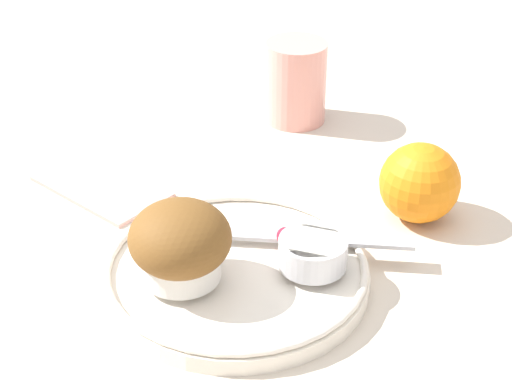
# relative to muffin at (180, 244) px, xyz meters

# --- Properties ---
(ground_plane) EXTENTS (3.00, 3.00, 0.00)m
(ground_plane) POSITION_rel_muffin_xyz_m (0.02, 0.05, -0.05)
(ground_plane) COLOR beige
(plate) EXTENTS (0.21, 0.21, 0.02)m
(plate) POSITION_rel_muffin_xyz_m (0.02, 0.04, -0.04)
(plate) COLOR silver
(plate) RESTS_ON ground_plane
(muffin) EXTENTS (0.08, 0.08, 0.06)m
(muffin) POSITION_rel_muffin_xyz_m (0.00, 0.00, 0.00)
(muffin) COLOR silver
(muffin) RESTS_ON plate
(cream_ramekin) EXTENTS (0.05, 0.05, 0.02)m
(cream_ramekin) POSITION_rel_muffin_xyz_m (0.07, 0.08, -0.02)
(cream_ramekin) COLOR silver
(cream_ramekin) RESTS_ON plate
(berry_pair) EXTENTS (0.03, 0.02, 0.02)m
(berry_pair) POSITION_rel_muffin_xyz_m (0.04, 0.09, -0.02)
(berry_pair) COLOR #B7192D
(berry_pair) RESTS_ON plate
(butter_knife) EXTENTS (0.17, 0.12, 0.00)m
(butter_knife) POSITION_rel_muffin_xyz_m (0.04, 0.10, -0.03)
(butter_knife) COLOR #B7B7BC
(butter_knife) RESTS_ON plate
(orange_fruit) EXTENTS (0.07, 0.07, 0.07)m
(orange_fruit) POSITION_rel_muffin_xyz_m (0.08, 0.22, -0.01)
(orange_fruit) COLOR orange
(orange_fruit) RESTS_ON ground_plane
(juice_glass) EXTENTS (0.06, 0.06, 0.09)m
(juice_glass) POSITION_rel_muffin_xyz_m (-0.12, 0.30, -0.01)
(juice_glass) COLOR #E5998C
(juice_glass) RESTS_ON ground_plane
(folded_napkin) EXTENTS (0.13, 0.07, 0.01)m
(folded_napkin) POSITION_rel_muffin_xyz_m (-0.17, 0.06, -0.05)
(folded_napkin) COLOR #D19E93
(folded_napkin) RESTS_ON ground_plane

